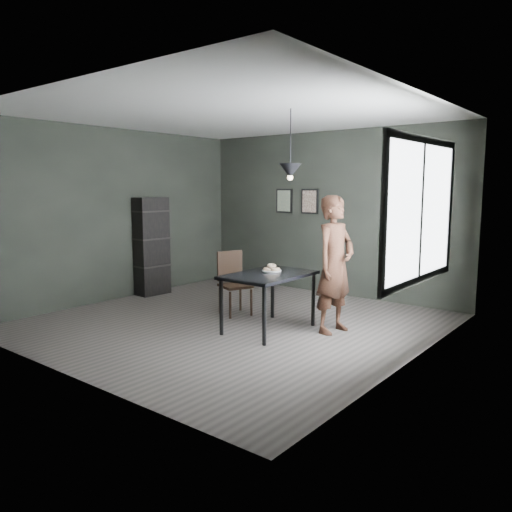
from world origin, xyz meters
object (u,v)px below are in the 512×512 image
Objects in this scene: white_plate at (272,271)px; pendant_lamp at (290,171)px; wood_chair at (233,278)px; cafe_table at (269,279)px; woman at (335,265)px; shelf_unit at (152,246)px.

pendant_lamp reaches higher than white_plate.
wood_chair is 1.95m from pendant_lamp.
white_plate is (-0.05, 0.13, 0.08)m from cafe_table.
wood_chair is (-1.64, -0.10, -0.35)m from woman.
wood_chair reaches higher than white_plate.
woman is 2.03× the size of pendant_lamp.
white_plate is 0.14× the size of shelf_unit.
shelf_unit is at bearing 169.89° from cafe_table.
cafe_table is 2.97m from shelf_unit.
white_plate is 0.13× the size of woman.
white_plate is 0.25× the size of wood_chair.
pendant_lamp reaches higher than cafe_table.
woman is (0.70, 0.47, 0.20)m from cafe_table.
white_plate is 2.89m from shelf_unit.
pendant_lamp is at bearing -6.40° from white_plate.
pendant_lamp is at bearing -3.52° from shelf_unit.
shelf_unit reaches higher than white_plate.
white_plate is 1.33m from pendant_lamp.
pendant_lamp is (-0.45, -0.37, 1.17)m from woman.
wood_chair is (-0.89, 0.24, -0.23)m from white_plate.
white_plate reaches higher than cafe_table.
cafe_table is at bearing -67.89° from white_plate.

